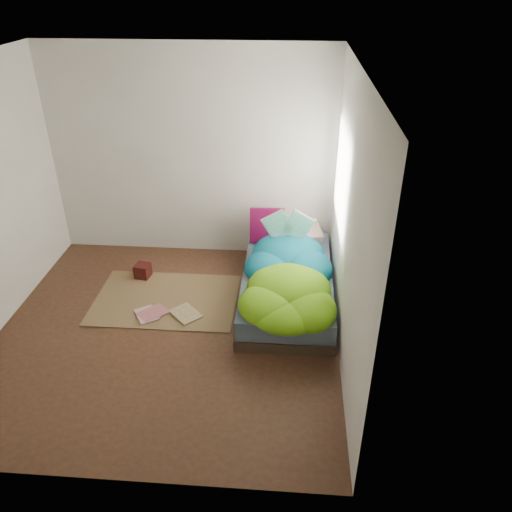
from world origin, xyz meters
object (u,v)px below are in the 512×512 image
at_px(pillow_magenta, 267,225).
at_px(floor_book_b, 148,309).
at_px(open_book, 288,218).
at_px(wooden_box, 143,271).
at_px(floor_book_a, 137,318).
at_px(bed, 287,284).

xyz_separation_m(pillow_magenta, floor_book_b, (-1.25, -1.10, -0.52)).
bearing_deg(open_book, wooden_box, -178.63).
distance_m(floor_book_a, floor_book_b, 0.18).
relative_size(open_book, floor_book_a, 1.67).
bearing_deg(bed, floor_book_b, -165.73).
xyz_separation_m(bed, floor_book_a, (-1.59, -0.55, -0.15)).
xyz_separation_m(pillow_magenta, floor_book_a, (-1.32, -1.27, -0.52)).
bearing_deg(floor_book_b, floor_book_a, -67.83).
relative_size(floor_book_a, floor_book_b, 0.96).
bearing_deg(pillow_magenta, open_book, -56.10).
xyz_separation_m(bed, wooden_box, (-1.75, 0.28, -0.07)).
xyz_separation_m(wooden_box, floor_book_a, (0.16, -0.83, -0.07)).
bearing_deg(bed, wooden_box, 171.02).
relative_size(wooden_box, floor_book_b, 0.55).
relative_size(bed, pillow_magenta, 4.82).
xyz_separation_m(pillow_magenta, wooden_box, (-1.48, -0.44, -0.45)).
relative_size(wooden_box, floor_book_a, 0.57).
height_order(wooden_box, floor_book_a, wooden_box).
xyz_separation_m(open_book, floor_book_b, (-1.51, -0.75, -0.80)).
distance_m(bed, wooden_box, 1.78).
bearing_deg(floor_book_a, floor_book_b, 34.34).
distance_m(wooden_box, floor_book_a, 0.85).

